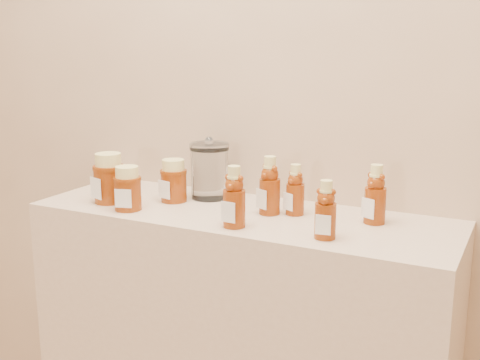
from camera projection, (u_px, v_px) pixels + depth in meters
The scene contains 11 objects.
wall_back at pixel (271, 47), 1.76m from camera, with size 3.50×0.02×2.70m, color tan.
display_table at pixel (241, 358), 1.79m from camera, with size 1.20×0.40×0.90m, color #C2A98E.
bear_bottle_back_left at pixel (270, 182), 1.65m from camera, with size 0.06×0.06×0.18m, color #6A2508, non-canonical shape.
bear_bottle_back_mid at pixel (295, 186), 1.65m from camera, with size 0.05×0.05×0.16m, color #6A2508, non-canonical shape.
bear_bottle_back_right at pixel (376, 190), 1.56m from camera, with size 0.06×0.06×0.18m, color #6A2508, non-canonical shape.
bear_bottle_front_left at pixel (234, 193), 1.53m from camera, with size 0.06×0.06×0.18m, color #6A2508, non-canonical shape.
bear_bottle_front_right at pixel (326, 206), 1.44m from camera, with size 0.06×0.06×0.16m, color #6A2508, non-canonical shape.
honey_jar_left at pixel (109, 178), 1.77m from camera, with size 0.09×0.09×0.15m, color #6A2508, non-canonical shape.
honey_jar_back at pixel (174, 181), 1.79m from camera, with size 0.08×0.08×0.13m, color #6A2508, non-canonical shape.
honey_jar_front at pixel (128, 188), 1.70m from camera, with size 0.08×0.08×0.13m, color #6A2508, non-canonical shape.
glass_canister at pixel (210, 168), 1.82m from camera, with size 0.12×0.12×0.18m, color white, non-canonical shape.
Camera 1 is at (0.72, 0.10, 1.37)m, focal length 45.00 mm.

